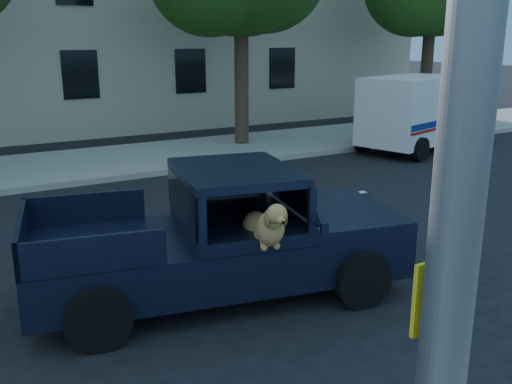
{
  "coord_description": "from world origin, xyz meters",
  "views": [
    {
      "loc": [
        -3.67,
        -6.18,
        3.42
      ],
      "look_at": [
        -0.12,
        -0.09,
        1.5
      ],
      "focal_mm": 40.0,
      "sensor_mm": 36.0,
      "label": 1
    }
  ],
  "objects": [
    {
      "name": "pickup_truck",
      "position": [
        -0.56,
        0.3,
        0.6
      ],
      "size": [
        5.21,
        2.98,
        1.76
      ],
      "rotation": [
        0.0,
        0.0,
        -0.2
      ],
      "color": "black",
      "rests_on": "ground"
    },
    {
      "name": "lane_stripes",
      "position": [
        2.0,
        3.4,
        0.01
      ],
      "size": [
        21.6,
        0.14,
        0.01
      ],
      "primitive_type": null,
      "color": "silver",
      "rests_on": "ground"
    },
    {
      "name": "mail_truck",
      "position": [
        9.38,
        6.45,
        0.99
      ],
      "size": [
        4.51,
        3.04,
        2.27
      ],
      "rotation": [
        0.0,
        0.0,
        0.28
      ],
      "color": "silver",
      "rests_on": "ground"
    },
    {
      "name": "parked_sedan",
      "position": [
        11.08,
        7.67,
        0.64
      ],
      "size": [
        2.39,
        4.12,
        1.28
      ],
      "primitive_type": "imported",
      "rotation": [
        0.0,
        0.0,
        1.29
      ],
      "color": "black",
      "rests_on": "ground"
    },
    {
      "name": "far_sidewalk",
      "position": [
        0.0,
        9.2,
        0.07
      ],
      "size": [
        60.0,
        4.0,
        0.15
      ],
      "primitive_type": "cube",
      "color": "gray",
      "rests_on": "ground"
    },
    {
      "name": "ground",
      "position": [
        0.0,
        0.0,
        0.0
      ],
      "size": [
        120.0,
        120.0,
        0.0
      ],
      "primitive_type": "plane",
      "color": "black",
      "rests_on": "ground"
    },
    {
      "name": "building_main",
      "position": [
        3.0,
        16.5,
        4.5
      ],
      "size": [
        26.0,
        6.0,
        9.0
      ],
      "primitive_type": "cube",
      "color": "#B9B399",
      "rests_on": "ground"
    }
  ]
}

